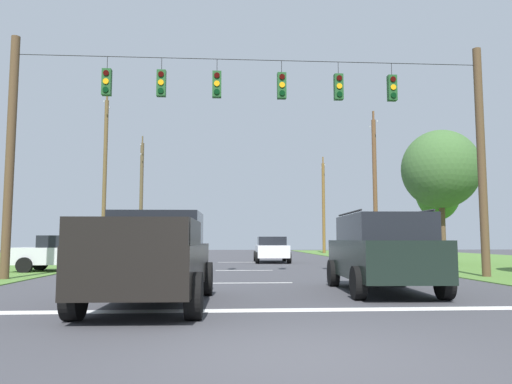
# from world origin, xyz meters

# --- Properties ---
(ground_plane) EXTENTS (120.00, 120.00, 0.00)m
(ground_plane) POSITION_xyz_m (0.00, 0.00, 0.00)
(ground_plane) COLOR #3D3D42
(stop_bar_stripe) EXTENTS (14.10, 0.45, 0.01)m
(stop_bar_stripe) POSITION_xyz_m (0.00, 3.70, 0.00)
(stop_bar_stripe) COLOR white
(stop_bar_stripe) RESTS_ON ground
(lane_dash_0) EXTENTS (2.50, 0.15, 0.01)m
(lane_dash_0) POSITION_xyz_m (0.00, 9.70, 0.00)
(lane_dash_0) COLOR white
(lane_dash_0) RESTS_ON ground
(lane_dash_1) EXTENTS (2.50, 0.15, 0.01)m
(lane_dash_1) POSITION_xyz_m (0.00, 16.00, 0.00)
(lane_dash_1) COLOR white
(lane_dash_1) RESTS_ON ground
(lane_dash_2) EXTENTS (2.50, 0.15, 0.01)m
(lane_dash_2) POSITION_xyz_m (0.00, 23.91, 0.00)
(lane_dash_2) COLOR white
(lane_dash_2) RESTS_ON ground
(overhead_signal_span) EXTENTS (17.10, 0.31, 8.49)m
(overhead_signal_span) POSITION_xyz_m (0.10, 11.45, 4.88)
(overhead_signal_span) COLOR brown
(overhead_signal_span) RESTS_ON ground
(pickup_truck) EXTENTS (2.38, 5.45, 1.95)m
(pickup_truck) POSITION_xyz_m (-2.36, 4.61, 0.97)
(pickup_truck) COLOR black
(pickup_truck) RESTS_ON ground
(suv_black) EXTENTS (2.41, 4.89, 2.05)m
(suv_black) POSITION_xyz_m (3.17, 6.71, 1.06)
(suv_black) COLOR black
(suv_black) RESTS_ON ground
(distant_car_crossing_white) EXTENTS (2.12, 4.35, 1.52)m
(distant_car_crossing_white) POSITION_xyz_m (1.95, 23.54, 0.79)
(distant_car_crossing_white) COLOR silver
(distant_car_crossing_white) RESTS_ON ground
(distant_car_oncoming) EXTENTS (4.40, 2.23, 1.52)m
(distant_car_oncoming) POSITION_xyz_m (-7.19, 22.45, 0.79)
(distant_car_oncoming) COLOR slate
(distant_car_oncoming) RESTS_ON ground
(distant_car_far_parked) EXTENTS (4.33, 2.07, 1.52)m
(distant_car_far_parked) POSITION_xyz_m (-7.49, 15.62, 0.79)
(distant_car_far_parked) COLOR silver
(distant_car_far_parked) RESTS_ON ground
(utility_pole_mid_right) EXTENTS (0.29, 1.72, 10.21)m
(utility_pole_mid_right) POSITION_xyz_m (9.38, 26.94, 4.95)
(utility_pole_mid_right) COLOR brown
(utility_pole_mid_right) RESTS_ON ground
(utility_pole_far_right) EXTENTS (0.30, 1.79, 9.67)m
(utility_pole_far_right) POSITION_xyz_m (9.06, 42.72, 4.66)
(utility_pole_far_right) COLOR brown
(utility_pole_far_right) RESTS_ON ground
(utility_pole_mid_left) EXTENTS (0.27, 1.67, 11.56)m
(utility_pole_mid_left) POSITION_xyz_m (-9.05, 28.19, 5.67)
(utility_pole_mid_left) COLOR brown
(utility_pole_mid_left) RESTS_ON ground
(utility_pole_far_left) EXTENTS (0.34, 1.82, 11.33)m
(utility_pole_far_left) POSITION_xyz_m (-8.79, 41.69, 5.53)
(utility_pole_far_left) COLOR brown
(utility_pole_far_left) RESTS_ON ground
(tree_roadside_right) EXTENTS (3.99, 3.99, 7.06)m
(tree_roadside_right) POSITION_xyz_m (10.37, 18.90, 5.00)
(tree_roadside_right) COLOR brown
(tree_roadside_right) RESTS_ON ground
(tree_roadside_far_right) EXTENTS (2.67, 2.67, 6.42)m
(tree_roadside_far_right) POSITION_xyz_m (11.69, 22.26, 4.44)
(tree_roadside_far_right) COLOR brown
(tree_roadside_far_right) RESTS_ON ground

